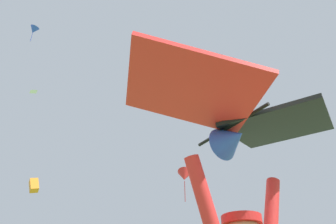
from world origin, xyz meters
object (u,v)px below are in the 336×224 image
Objects in this scene: distant_kite_white_far_center at (33,91)px; distant_kite_red_overhead_distant at (184,176)px; distant_kite_orange_mid_left at (34,185)px; distant_kite_black_low_right at (189,98)px; distant_kite_blue_low_left at (34,30)px; held_stunt_kite at (238,117)px.

distant_kite_white_far_center is 17.47m from distant_kite_red_overhead_distant.
distant_kite_orange_mid_left is 0.42× the size of distant_kite_red_overhead_distant.
distant_kite_black_low_right is 1.26× the size of distant_kite_white_far_center.
distant_kite_blue_low_left reaches higher than distant_kite_red_overhead_distant.
distant_kite_red_overhead_distant is (12.55, -2.50, 1.49)m from distant_kite_orange_mid_left.
distant_kite_white_far_center is at bearing 149.47° from distant_kite_orange_mid_left.
distant_kite_black_low_right is 0.37× the size of distant_kite_red_overhead_distant.
distant_kite_white_far_center reaches higher than held_stunt_kite.
distant_kite_blue_low_left reaches higher than distant_kite_orange_mid_left.
distant_kite_white_far_center is at bearing 101.15° from held_stunt_kite.
distant_kite_white_far_center is at bearing 154.85° from distant_kite_black_low_right.
distant_kite_red_overhead_distant is (14.25, 6.75, -6.98)m from distant_kite_blue_low_left.
distant_kite_black_low_right is 7.14m from distant_kite_red_overhead_distant.
distant_kite_black_low_right is at bearing 15.67° from distant_kite_blue_low_left.
distant_kite_blue_low_left reaches higher than distant_kite_black_low_right.
distant_kite_white_far_center is at bearing 165.58° from distant_kite_red_overhead_distant.
distant_kite_blue_low_left is (-5.01, 17.34, 16.55)m from held_stunt_kite.
distant_kite_orange_mid_left is 15.43m from distant_kite_black_low_right.
distant_kite_white_far_center is 0.29× the size of distant_kite_red_overhead_distant.
distant_kite_blue_low_left is at bearing 106.10° from held_stunt_kite.
distant_kite_white_far_center is at bearing 92.66° from distant_kite_blue_low_left.
held_stunt_kite is at bearing -78.85° from distant_kite_white_far_center.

